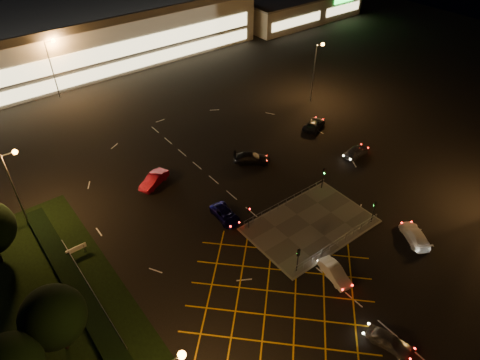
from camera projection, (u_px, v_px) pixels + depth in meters
ground at (286, 223)px, 50.14m from camera, size 180.00×180.00×0.00m
pedestrian_island at (310, 225)px, 49.81m from camera, size 14.00×9.00×0.12m
grass_verge at (24, 313)px, 40.43m from camera, size 18.00×30.00×0.08m
hedge at (74, 284)px, 42.55m from camera, size 2.00×26.00×1.00m
supermarket at (79, 34)px, 85.60m from camera, size 72.00×26.50×10.50m
retail_unit_a at (277, 12)px, 103.97m from camera, size 18.80×14.80×6.35m
retail_unit_b at (323, 0)px, 111.63m from camera, size 14.80×14.80×6.35m
streetlight_nw at (15, 179)px, 46.05m from camera, size 1.78×0.56×10.03m
streetlight_ne at (316, 65)px, 70.33m from camera, size 1.78×0.56×10.03m
streetlight_far_left at (53, 61)px, 71.52m from camera, size 1.78×0.56×10.03m
streetlight_far_right at (236, 13)px, 91.96m from camera, size 1.78×0.56×10.03m
signal_sw at (298, 256)px, 43.02m from camera, size 0.28×0.30×3.15m
signal_se at (375, 207)px, 48.77m from camera, size 0.28×0.30×3.15m
signal_nw at (249, 213)px, 48.01m from camera, size 0.28×0.30×3.15m
signal_ne at (323, 174)px, 53.77m from camera, size 0.28×0.30×3.15m
tree_e at (53, 317)px, 34.81m from camera, size 5.40×5.40×7.35m
car_near_silver at (389, 341)px, 37.48m from camera, size 2.66×4.26×1.35m
car_queue_white at (335, 273)px, 43.45m from camera, size 2.25×4.38×1.38m
car_left_blue at (225, 214)px, 50.42m from camera, size 2.39×4.61×1.24m
car_far_dkgrey at (251, 158)px, 59.36m from camera, size 5.19×4.69×1.45m
car_right_silver at (356, 151)px, 60.66m from camera, size 4.43×2.05×1.47m
car_circ_red at (154, 180)px, 55.44m from camera, size 4.86×3.37×1.52m
car_east_grey at (314, 124)px, 66.67m from camera, size 5.33×3.87×1.35m
car_approach_white at (415, 235)px, 47.62m from camera, size 4.04×5.14×1.39m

